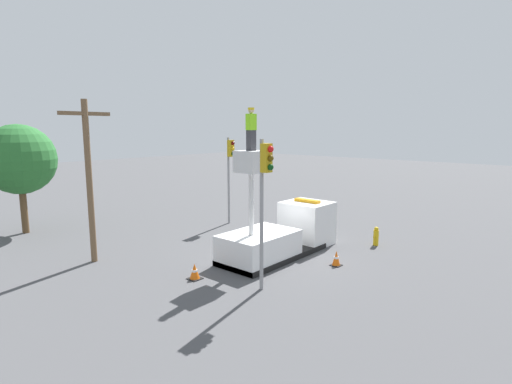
% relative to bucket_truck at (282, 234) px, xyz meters
% --- Properties ---
extents(ground_plane, '(120.00, 120.00, 0.00)m').
position_rel_bucket_truck_xyz_m(ground_plane, '(-0.62, 0.00, -0.95)').
color(ground_plane, '#4C4C4F').
extents(bucket_truck, '(6.50, 2.32, 4.92)m').
position_rel_bucket_truck_xyz_m(bucket_truck, '(0.00, 0.00, 0.00)').
color(bucket_truck, black).
rests_on(bucket_truck, ground).
extents(worker, '(0.40, 0.26, 1.75)m').
position_rel_bucket_truck_xyz_m(worker, '(-2.14, 0.00, 4.85)').
color(worker, '#38383D').
rests_on(worker, bucket_truck).
extents(traffic_light_pole, '(0.34, 0.57, 5.47)m').
position_rel_bucket_truck_xyz_m(traffic_light_pole, '(-3.89, -2.18, 2.92)').
color(traffic_light_pole, gray).
rests_on(traffic_light_pole, ground).
extents(traffic_light_across, '(0.34, 0.57, 5.29)m').
position_rel_bucket_truck_xyz_m(traffic_light_across, '(2.72, 6.03, 2.80)').
color(traffic_light_across, gray).
rests_on(traffic_light_across, ground).
extents(fire_hydrant, '(0.50, 0.26, 0.95)m').
position_rel_bucket_truck_xyz_m(fire_hydrant, '(4.14, -2.81, -0.48)').
color(fire_hydrant, gold).
rests_on(fire_hydrant, ground).
extents(traffic_cone_rear, '(0.50, 0.50, 0.62)m').
position_rel_bucket_truck_xyz_m(traffic_cone_rear, '(-4.83, 0.58, -0.66)').
color(traffic_cone_rear, black).
rests_on(traffic_cone_rear, ground).
extents(traffic_cone_curbside, '(0.43, 0.43, 0.65)m').
position_rel_bucket_truck_xyz_m(traffic_cone_curbside, '(0.17, -2.82, -0.64)').
color(traffic_cone_curbside, black).
rests_on(traffic_cone_curbside, ground).
extents(tree_left_bg, '(3.85, 3.85, 6.08)m').
position_rel_bucket_truck_xyz_m(tree_left_bg, '(-6.47, 13.20, 3.19)').
color(tree_left_bg, brown).
rests_on(tree_left_bg, ground).
extents(utility_pole, '(2.20, 0.26, 7.04)m').
position_rel_bucket_truck_xyz_m(utility_pole, '(-6.35, 5.58, 2.88)').
color(utility_pole, brown).
rests_on(utility_pole, ground).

